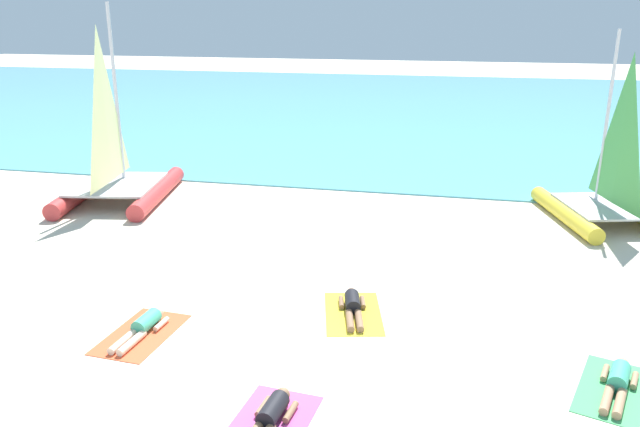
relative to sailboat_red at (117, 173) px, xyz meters
The scene contains 12 objects.
ground_plane 7.53m from the sailboat_red, 10.65° to the left, with size 120.00×120.00×0.00m, color beige.
ocean_water 23.85m from the sailboat_red, 72.04° to the left, with size 120.00×40.00×0.05m, color #5BB2C1.
sailboat_red is the anchor object (origin of this frame).
sailboat_yellow 14.61m from the sailboat_red, ahead, with size 3.57×4.60×5.30m.
towel_leftmost 9.29m from the sailboat_red, 57.97° to the right, with size 1.10×1.90×0.01m, color #EA5933.
sunbather_leftmost 9.22m from the sailboat_red, 57.73° to the right, with size 0.57×1.57×0.30m.
towel_center_left 12.83m from the sailboat_red, 51.11° to the right, with size 1.10×1.90×0.01m, color #D84C99.
sunbather_center_left 12.78m from the sailboat_red, 50.90° to the right, with size 0.58×1.57×0.30m.
towel_center_right 10.60m from the sailboat_red, 35.37° to the right, with size 1.10×1.90×0.01m, color yellow.
sunbather_center_right 10.54m from the sailboat_red, 35.13° to the right, with size 0.75×1.56×0.30m.
towel_rightmost 15.35m from the sailboat_red, 30.82° to the right, with size 1.10×1.90×0.01m, color #4CB266.
sunbather_rightmost 15.33m from the sailboat_red, 30.58° to the right, with size 0.84×1.54×0.30m.
Camera 1 is at (3.15, -8.76, 5.76)m, focal length 35.52 mm.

